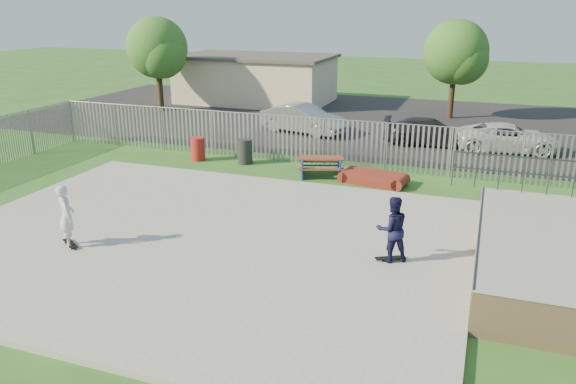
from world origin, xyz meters
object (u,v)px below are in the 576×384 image
(funbox, at_px, (373,178))
(skater_navy, at_px, (392,229))
(trash_bin_red, at_px, (198,149))
(car_white, at_px, (509,138))
(tree_left, at_px, (157,48))
(tree_mid, at_px, (456,52))
(car_silver, at_px, (303,119))
(skater_white, at_px, (67,216))
(car_dark, at_px, (430,132))
(picnic_table, at_px, (321,166))
(trash_bin_grey, at_px, (245,151))

(funbox, relative_size, skater_navy, 1.29)
(trash_bin_red, bearing_deg, car_white, 25.81)
(tree_left, height_order, tree_mid, tree_left)
(car_silver, bearing_deg, car_white, -79.03)
(trash_bin_red, xyz_separation_m, car_silver, (2.60, 6.71, 0.26))
(skater_navy, distance_m, skater_white, 8.78)
(car_dark, distance_m, car_white, 3.58)
(trash_bin_red, xyz_separation_m, car_white, (12.77, 6.17, 0.15))
(skater_white, bearing_deg, skater_navy, -123.17)
(skater_white, bearing_deg, picnic_table, -72.68)
(picnic_table, xyz_separation_m, tree_left, (-13.78, 10.32, 3.53))
(car_white, relative_size, skater_navy, 2.63)
(car_dark, relative_size, tree_mid, 0.76)
(picnic_table, distance_m, trash_bin_red, 5.73)
(car_white, height_order, tree_mid, tree_mid)
(funbox, height_order, tree_mid, tree_mid)
(skater_navy, height_order, skater_white, same)
(car_white, height_order, tree_left, tree_left)
(trash_bin_grey, bearing_deg, car_white, 29.19)
(picnic_table, bearing_deg, car_silver, 94.83)
(tree_mid, bearing_deg, skater_white, -109.81)
(car_white, bearing_deg, car_silver, 78.95)
(car_silver, relative_size, skater_white, 2.58)
(funbox, distance_m, car_silver, 9.15)
(picnic_table, height_order, trash_bin_grey, trash_bin_grey)
(tree_mid, xyz_separation_m, skater_white, (-8.36, -23.20, -2.83))
(trash_bin_grey, distance_m, tree_mid, 15.62)
(picnic_table, xyz_separation_m, trash_bin_grey, (-3.57, 0.62, 0.15))
(trash_bin_grey, height_order, skater_white, skater_white)
(trash_bin_red, distance_m, car_white, 14.18)
(car_silver, bearing_deg, tree_mid, -31.66)
(car_dark, height_order, car_white, car_white)
(trash_bin_red, bearing_deg, car_silver, 68.83)
(funbox, height_order, skater_navy, skater_navy)
(car_white, distance_m, skater_white, 19.58)
(funbox, height_order, trash_bin_red, trash_bin_red)
(picnic_table, xyz_separation_m, car_white, (7.05, 6.56, 0.28))
(trash_bin_red, relative_size, tree_left, 0.17)
(funbox, bearing_deg, trash_bin_grey, 179.08)
(picnic_table, distance_m, car_white, 9.63)
(trash_bin_grey, height_order, car_dark, car_dark)
(skater_white, bearing_deg, trash_bin_red, -39.58)
(skater_white, bearing_deg, car_silver, -51.65)
(tree_left, bearing_deg, trash_bin_red, -50.93)
(car_white, bearing_deg, skater_white, 135.92)
(trash_bin_red, xyz_separation_m, tree_left, (-8.06, 9.93, 3.41))
(trash_bin_red, bearing_deg, car_dark, 34.34)
(car_dark, distance_m, skater_navy, 13.86)
(car_dark, xyz_separation_m, car_white, (3.57, -0.11, 0.01))
(picnic_table, bearing_deg, trash_bin_red, 157.28)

